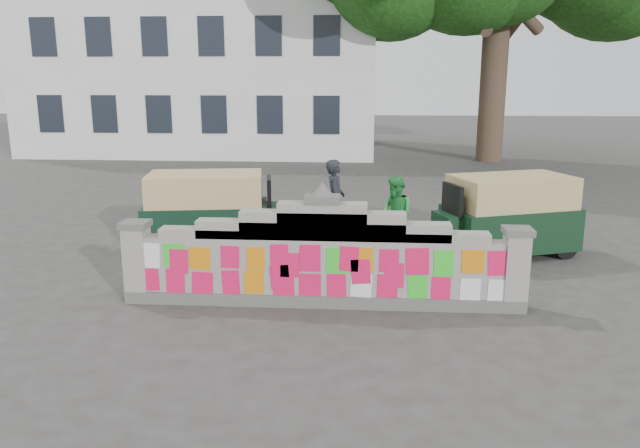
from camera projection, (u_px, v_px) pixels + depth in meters
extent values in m
plane|color=#383533|center=(322.00, 304.00, 10.09)|extent=(100.00, 100.00, 0.00)
cube|color=#4C4C49|center=(322.00, 299.00, 10.07)|extent=(6.40, 0.42, 0.20)
cube|color=gray|center=(322.00, 269.00, 9.95)|extent=(6.40, 0.32, 1.00)
cube|color=gray|center=(322.00, 234.00, 9.82)|extent=(5.20, 0.32, 0.14)
cube|color=gray|center=(322.00, 230.00, 9.80)|extent=(4.00, 0.32, 0.28)
cube|color=gray|center=(322.00, 225.00, 9.78)|extent=(2.60, 0.32, 0.44)
cube|color=gray|center=(322.00, 221.00, 9.77)|extent=(1.40, 0.32, 0.58)
cube|color=#4C4C49|center=(322.00, 199.00, 9.69)|extent=(0.55, 0.36, 0.12)
cone|color=#4C4C49|center=(322.00, 189.00, 9.65)|extent=(0.36, 0.36, 0.22)
cube|color=gray|center=(138.00, 264.00, 10.16)|extent=(0.36, 0.40, 1.24)
cube|color=#4C4C49|center=(135.00, 224.00, 10.01)|extent=(0.44, 0.44, 0.10)
cube|color=gray|center=(515.00, 272.00, 9.73)|extent=(0.36, 0.40, 1.24)
cube|color=#4C4C49|center=(518.00, 231.00, 9.58)|extent=(0.44, 0.44, 0.10)
cube|color=silver|center=(213.00, 68.00, 31.00)|extent=(16.00, 10.00, 8.00)
cylinder|color=#38281E|center=(493.00, 90.00, 26.43)|extent=(1.10, 1.10, 6.00)
imported|color=black|center=(335.00, 228.00, 13.09)|extent=(1.92, 0.75, 0.99)
imported|color=black|center=(335.00, 212.00, 13.01)|extent=(0.43, 0.63, 1.69)
imported|color=green|center=(396.00, 215.00, 12.84)|extent=(0.91, 0.98, 1.61)
cube|color=black|center=(207.00, 223.00, 13.14)|extent=(2.72, 1.76, 0.85)
cube|color=tan|center=(205.00, 188.00, 12.97)|extent=(2.51, 1.67, 0.63)
cube|color=black|center=(270.00, 222.00, 13.25)|extent=(0.64, 0.81, 0.74)
cube|color=black|center=(269.00, 192.00, 13.10)|extent=(0.20, 0.74, 0.63)
cylinder|color=black|center=(275.00, 236.00, 13.33)|extent=(0.54, 0.21, 0.53)
cylinder|color=black|center=(157.00, 246.00, 12.57)|extent=(0.54, 0.21, 0.53)
cylinder|color=black|center=(166.00, 232.00, 13.69)|extent=(0.54, 0.21, 0.53)
cube|color=black|center=(509.00, 227.00, 12.77)|extent=(2.86, 2.17, 0.85)
cube|color=tan|center=(512.00, 192.00, 12.59)|extent=(2.64, 2.04, 0.64)
cube|color=black|center=(451.00, 232.00, 12.41)|extent=(0.75, 0.88, 0.74)
cube|color=black|center=(452.00, 200.00, 12.26)|extent=(0.33, 0.73, 0.64)
cylinder|color=black|center=(445.00, 247.00, 12.46)|extent=(0.54, 0.30, 0.53)
cylinder|color=black|center=(532.00, 232.00, 13.64)|extent=(0.54, 0.30, 0.53)
cylinder|color=black|center=(566.00, 246.00, 12.55)|extent=(0.54, 0.30, 0.53)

